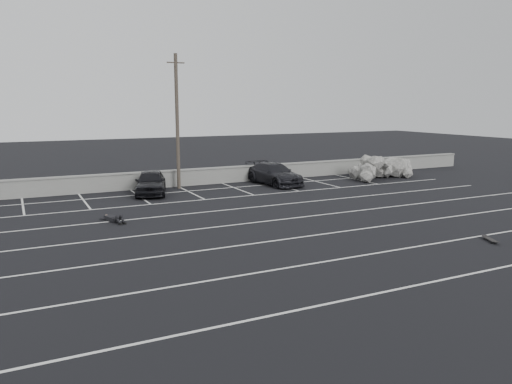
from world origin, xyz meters
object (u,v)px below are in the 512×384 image
car_left (151,182)px  skateboard (490,240)px  car_right (274,174)px  riprap_pile (383,170)px  utility_pole (177,121)px  trash_bin (276,174)px  person (111,216)px

car_left → skateboard: car_left is taller
car_right → riprap_pile: (8.47, -0.62, -0.20)m
utility_pole → trash_bin: (7.04, 0.33, -3.69)m
riprap_pile → person: riprap_pile is taller
utility_pole → riprap_pile: bearing=-7.3°
utility_pole → trash_bin: bearing=2.7°
skateboard → riprap_pile: bearing=87.0°
riprap_pile → person: (-19.89, -5.18, -0.28)m
utility_pole → riprap_pile: size_ratio=1.49×
car_left → person: size_ratio=1.87×
car_left → car_right: 8.11m
trash_bin → person: (-12.42, -7.37, -0.21)m
person → car_right: bearing=9.3°
car_left → skateboard: size_ratio=4.95×
person → skateboard: person is taller
utility_pole → trash_bin: 7.96m
person → skateboard: bearing=-56.3°
utility_pole → riprap_pile: utility_pole is taller
car_left → car_right: bearing=16.4°
car_right → skateboard: car_right is taller
riprap_pile → person: bearing=-165.4°
riprap_pile → skateboard: size_ratio=6.48×
utility_pole → person: 9.68m
car_left → riprap_pile: size_ratio=0.76×
trash_bin → person: trash_bin is taller
person → skateboard: size_ratio=2.65×
trash_bin → skateboard: trash_bin is taller
trash_bin → person: size_ratio=0.37×
car_left → utility_pole: utility_pole is taller
skateboard → utility_pole: bearing=136.0°
car_left → riprap_pile: (16.58, -0.66, -0.22)m
car_right → riprap_pile: size_ratio=0.87×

